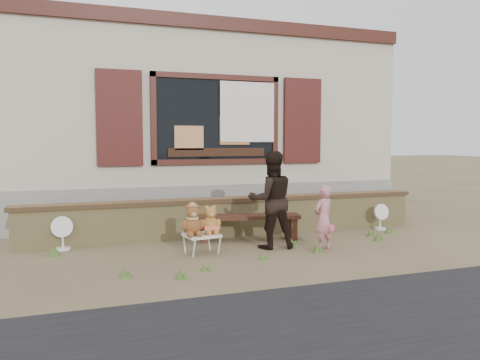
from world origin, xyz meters
name	(u,v)px	position (x,y,z in m)	size (l,w,h in m)	color
ground	(253,248)	(0.00, 0.00, 0.00)	(80.00, 80.00, 0.00)	brown
shopfront	(188,126)	(0.00, 4.49, 2.00)	(8.04, 5.13, 4.00)	#AFA48E
brick_wall	(233,216)	(0.00, 1.00, 0.34)	(7.10, 0.36, 0.67)	tan
bench	(249,222)	(0.13, 0.51, 0.31)	(1.70, 0.69, 0.43)	#381D13
folding_chair	(202,236)	(-0.84, -0.13, 0.26)	(0.53, 0.49, 0.29)	silver
teddy_bear_left	(193,219)	(-0.98, -0.15, 0.52)	(0.33, 0.29, 0.46)	brown
teddy_bear_right	(210,219)	(-0.70, -0.10, 0.50)	(0.31, 0.27, 0.42)	#945F29
child	(323,218)	(0.95, -0.48, 0.48)	(0.35, 0.23, 0.97)	#D37E8A
adult	(271,200)	(0.26, -0.11, 0.74)	(0.72, 0.56, 1.49)	black
fan_left	(63,233)	(-2.76, 0.80, 0.26)	(0.33, 0.22, 0.52)	white
fan_right	(380,217)	(2.77, 0.63, 0.24)	(0.30, 0.20, 0.48)	white
grass_tufts	(260,247)	(0.02, -0.27, 0.06)	(5.74, 1.85, 0.15)	#405B24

